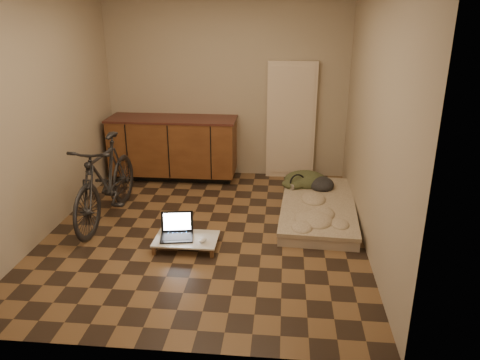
# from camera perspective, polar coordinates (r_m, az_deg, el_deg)

# --- Properties ---
(room_shell) EXTENTS (3.50, 4.00, 2.60)m
(room_shell) POSITION_cam_1_polar(r_m,az_deg,el_deg) (4.95, -4.55, 7.43)
(room_shell) COLOR brown
(room_shell) RESTS_ON ground
(cabinets) EXTENTS (1.84, 0.62, 0.91)m
(cabinets) POSITION_cam_1_polar(r_m,az_deg,el_deg) (6.93, -8.10, 3.94)
(cabinets) COLOR black
(cabinets) RESTS_ON ground
(appliance_panel) EXTENTS (0.70, 0.10, 1.70)m
(appliance_panel) POSITION_cam_1_polar(r_m,az_deg,el_deg) (6.87, 6.24, 7.19)
(appliance_panel) COLOR beige
(appliance_panel) RESTS_ON ground
(bicycle) EXTENTS (0.59, 1.73, 1.11)m
(bicycle) POSITION_cam_1_polar(r_m,az_deg,el_deg) (5.65, -16.12, 0.42)
(bicycle) COLOR black
(bicycle) RESTS_ON ground
(futon) EXTENTS (0.98, 1.88, 0.16)m
(futon) POSITION_cam_1_polar(r_m,az_deg,el_deg) (5.83, 9.49, -3.41)
(futon) COLOR #B3A18F
(futon) RESTS_ON ground
(clothing_pile) EXTENTS (0.63, 0.54, 0.24)m
(clothing_pile) POSITION_cam_1_polar(r_m,az_deg,el_deg) (6.32, 8.47, 0.50)
(clothing_pile) COLOR #393F25
(clothing_pile) RESTS_ON futon
(headphones) EXTENTS (0.33, 0.32, 0.17)m
(headphones) POSITION_cam_1_polar(r_m,az_deg,el_deg) (6.18, 7.05, -0.24)
(headphones) COLOR black
(headphones) RESTS_ON futon
(lap_desk) EXTENTS (0.67, 0.43, 0.11)m
(lap_desk) POSITION_cam_1_polar(r_m,az_deg,el_deg) (5.01, -6.57, -7.18)
(lap_desk) COLOR brown
(lap_desk) RESTS_ON ground
(laptop) EXTENTS (0.38, 0.36, 0.23)m
(laptop) POSITION_cam_1_polar(r_m,az_deg,el_deg) (5.04, -7.70, -6.27)
(laptop) COLOR black
(laptop) RESTS_ON lap_desk
(mouse) EXTENTS (0.10, 0.13, 0.04)m
(mouse) POSITION_cam_1_polar(r_m,az_deg,el_deg) (4.91, -4.58, -7.30)
(mouse) COLOR white
(mouse) RESTS_ON lap_desk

